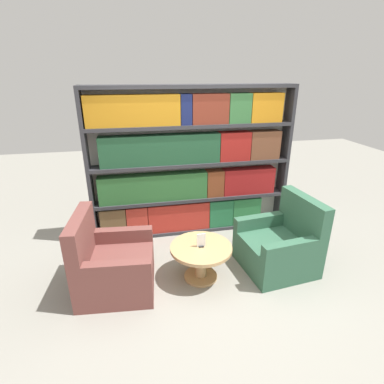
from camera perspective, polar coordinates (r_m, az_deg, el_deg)
The scene contains 6 objects.
ground_plane at distance 3.80m, azimuth 4.11°, elevation -16.33°, with size 14.00×14.00×0.00m, color gray.
bookshelf at distance 4.43m, azimuth -0.46°, elevation 5.27°, with size 2.97×0.30×2.19m.
armchair_left at distance 3.62m, azimuth -15.05°, elevation -13.34°, with size 0.90×0.89×0.93m.
armchair_right at distance 4.01m, azimuth 16.41°, elevation -9.74°, with size 0.91×0.91×0.93m.
coffee_table at distance 3.64m, azimuth 1.72°, elevation -11.98°, with size 0.73×0.73×0.44m.
table_sign at distance 3.54m, azimuth 1.76°, elevation -9.33°, with size 0.10×0.06×0.17m.
Camera 1 is at (-0.86, -2.86, 2.35)m, focal length 28.00 mm.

